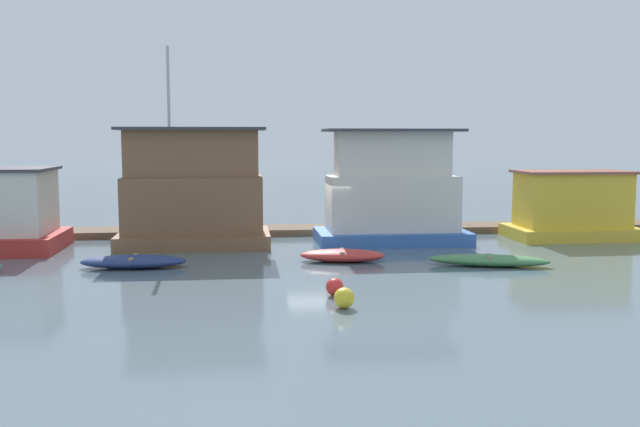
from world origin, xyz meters
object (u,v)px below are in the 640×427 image
object	(u,v)px
dinghy_red	(342,255)
dinghy_navy	(134,262)
mooring_post_near_right	(597,218)
houseboat_blue	(392,195)
houseboat_yellow	(572,207)
buoy_yellow	(344,298)
dinghy_green	(489,260)
houseboat_brown	(194,191)
buoy_red	(335,287)

from	to	relation	value
dinghy_red	dinghy_navy	bearing A→B (deg)	-176.49
dinghy_red	mooring_post_near_right	xyz separation A→B (m)	(13.03, 6.37, 0.45)
houseboat_blue	mooring_post_near_right	xyz separation A→B (m)	(10.30, 2.04, -1.37)
houseboat_yellow	buoy_yellow	xyz separation A→B (m)	(-11.90, -11.71, -1.11)
dinghy_red	dinghy_green	world-z (taller)	dinghy_red
dinghy_red	dinghy_green	size ratio (longest dim) A/B	0.76
houseboat_brown	houseboat_yellow	world-z (taller)	houseboat_brown
houseboat_yellow	dinghy_red	xyz separation A→B (m)	(-10.94, -4.72, -1.16)
dinghy_green	dinghy_red	bearing A→B (deg)	163.38
houseboat_brown	dinghy_green	xyz separation A→B (m)	(10.51, -5.82, -2.08)
houseboat_blue	dinghy_navy	world-z (taller)	houseboat_blue
houseboat_brown	houseboat_yellow	xyz separation A→B (m)	(16.50, 0.38, -0.90)
houseboat_brown	mooring_post_near_right	distance (m)	18.76
dinghy_red	buoy_red	world-z (taller)	buoy_red
houseboat_yellow	mooring_post_near_right	distance (m)	2.75
houseboat_yellow	dinghy_navy	world-z (taller)	houseboat_yellow
dinghy_green	buoy_yellow	world-z (taller)	buoy_yellow
dinghy_navy	houseboat_yellow	bearing A→B (deg)	15.80
dinghy_navy	dinghy_green	bearing A→B (deg)	-4.79
houseboat_blue	mooring_post_near_right	bearing A→B (deg)	11.20
buoy_red	mooring_post_near_right	bearing A→B (deg)	40.14
houseboat_yellow	dinghy_red	bearing A→B (deg)	-156.67
houseboat_brown	mooring_post_near_right	bearing A→B (deg)	6.23
houseboat_brown	buoy_yellow	xyz separation A→B (m)	(4.59, -11.33, -2.01)
buoy_red	dinghy_navy	bearing A→B (deg)	141.54
dinghy_navy	buoy_red	bearing A→B (deg)	-38.46
houseboat_blue	buoy_red	world-z (taller)	houseboat_blue
buoy_red	houseboat_yellow	bearing A→B (deg)	40.45
houseboat_brown	dinghy_navy	xyz separation A→B (m)	(-1.78, -4.79, -2.06)
dinghy_green	buoy_yellow	bearing A→B (deg)	-137.06
dinghy_navy	mooring_post_near_right	distance (m)	21.48
houseboat_blue	houseboat_yellow	xyz separation A→B (m)	(8.22, 0.39, -0.66)
dinghy_red	buoy_yellow	world-z (taller)	buoy_yellow
houseboat_blue	houseboat_yellow	bearing A→B (deg)	2.74
houseboat_yellow	houseboat_blue	bearing A→B (deg)	-177.26
buoy_yellow	buoy_red	distance (m)	1.52
houseboat_yellow	buoy_red	xyz separation A→B (m)	(-11.95, -10.19, -1.13)
houseboat_yellow	dinghy_green	world-z (taller)	houseboat_yellow
mooring_post_near_right	houseboat_yellow	bearing A→B (deg)	-141.69
dinghy_navy	mooring_post_near_right	world-z (taller)	mooring_post_near_right
dinghy_navy	mooring_post_near_right	xyz separation A→B (m)	(20.36, 6.82, 0.45)
houseboat_yellow	mooring_post_near_right	size ratio (longest dim) A/B	4.09
dinghy_navy	dinghy_red	distance (m)	7.35
mooring_post_near_right	buoy_red	xyz separation A→B (m)	(-14.04, -11.84, -0.42)
houseboat_blue	buoy_red	xyz separation A→B (m)	(-3.74, -9.80, -1.79)
houseboat_blue	houseboat_yellow	size ratio (longest dim) A/B	1.16
houseboat_blue	dinghy_green	world-z (taller)	houseboat_blue
houseboat_brown	buoy_red	distance (m)	11.00
houseboat_brown	mooring_post_near_right	world-z (taller)	houseboat_brown
mooring_post_near_right	buoy_red	bearing A→B (deg)	-139.86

